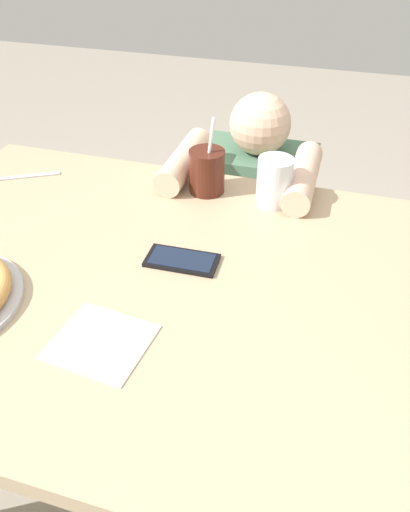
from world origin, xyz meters
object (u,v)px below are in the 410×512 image
(cell_phone, at_px, (182,260))
(diner_seated, at_px, (252,236))
(water_cup_clear, at_px, (274,181))
(fork, at_px, (17,177))
(drink_cup_colored, at_px, (207,171))

(cell_phone, height_order, diner_seated, diner_seated)
(water_cup_clear, relative_size, fork, 0.63)
(fork, bearing_deg, cell_phone, -21.85)
(drink_cup_colored, relative_size, fork, 1.04)
(cell_phone, bearing_deg, diner_seated, 86.16)
(drink_cup_colored, bearing_deg, diner_seated, 76.30)
(drink_cup_colored, xyz_separation_m, cell_phone, (0.03, -0.30, -0.05))
(drink_cup_colored, bearing_deg, cell_phone, -83.72)
(cell_phone, bearing_deg, fork, 158.15)
(drink_cup_colored, xyz_separation_m, diner_seated, (0.07, 0.30, -0.39))
(fork, distance_m, cell_phone, 0.58)
(water_cup_clear, height_order, diner_seated, diner_seated)
(water_cup_clear, xyz_separation_m, fork, (-0.67, -0.07, -0.06))
(drink_cup_colored, relative_size, water_cup_clear, 1.64)
(drink_cup_colored, distance_m, diner_seated, 0.49)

